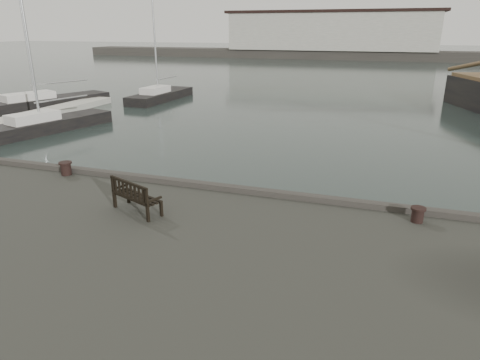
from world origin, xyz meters
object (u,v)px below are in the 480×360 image
object	(u,v)px
bench	(137,202)
yacht_c	(48,128)
bollard_left	(66,168)
yacht_d	(161,98)
yacht_b	(43,104)
bollard_right	(418,215)

from	to	relation	value
bench	yacht_c	size ratio (longest dim) A/B	0.14
bollard_left	yacht_d	world-z (taller)	yacht_d
bollard_left	yacht_d	bearing A→B (deg)	111.59
yacht_b	yacht_d	distance (m)	10.52
bollard_right	yacht_b	bearing A→B (deg)	147.84
bench	yacht_d	size ratio (longest dim) A/B	0.15
bollard_left	bollard_right	size ratio (longest dim) A/B	1.14
bench	yacht_c	world-z (taller)	yacht_c
bollard_right	yacht_c	distance (m)	25.22
bollard_left	yacht_d	xyz separation A→B (m)	(-10.03, 25.35, -1.57)
bollard_left	yacht_c	world-z (taller)	yacht_c
bollard_right	yacht_d	distance (m)	33.68
bench	bollard_left	world-z (taller)	bench
bollard_left	yacht_c	bearing A→B (deg)	134.63
bollard_right	yacht_c	size ratio (longest dim) A/B	0.03
bollard_right	yacht_b	distance (m)	35.17
bench	yacht_b	xyz separation A→B (m)	(-22.16, 20.55, -1.62)
bollard_left	bollard_right	distance (m)	11.79
bollard_right	yacht_d	xyz separation A→B (m)	(-21.82, 25.61, -1.54)
bench	yacht_c	xyz separation A→B (m)	(-14.97, 13.02, -1.62)
bench	bollard_right	world-z (taller)	bench
yacht_b	yacht_d	bearing A→B (deg)	62.01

